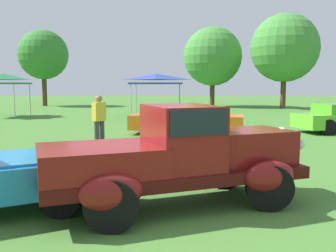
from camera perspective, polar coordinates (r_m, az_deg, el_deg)
ground_plane at (r=6.41m, az=-1.68°, el=-12.27°), size 120.00×120.00×0.00m
feature_pickup_truck at (r=6.28m, az=1.36°, el=-4.47°), size 4.57×2.98×1.70m
show_car_orange at (r=15.45m, az=2.68°, el=0.96°), size 4.77×2.42×1.22m
spectator_by_row at (r=12.43m, az=-10.37°, el=1.02°), size 0.45×0.45×1.69m
canopy_tent_left_field at (r=25.93m, az=-23.76°, el=6.64°), size 2.70×2.70×2.71m
canopy_tent_center_field at (r=24.17m, az=-1.75°, el=7.23°), size 3.27×3.27×2.71m
treeline_far_left at (r=37.70m, az=-18.36°, el=10.19°), size 4.62×4.62×7.12m
treeline_mid_left at (r=35.08m, az=6.77°, el=10.39°), size 5.33×5.33×7.23m
treeline_center at (r=33.38m, az=17.24°, el=11.21°), size 5.65×5.65×7.88m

